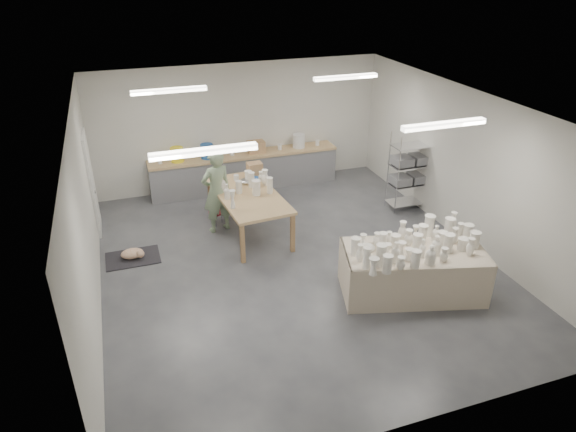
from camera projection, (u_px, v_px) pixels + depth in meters
name	position (u px, v px, depth m)	size (l,w,h in m)	color
room	(288.00, 159.00, 8.81)	(8.00, 8.02, 3.00)	#424449
back_counter	(245.00, 170.00, 12.58)	(4.60, 0.60, 1.24)	tan
wire_shelf	(410.00, 170.00, 11.39)	(0.88, 0.48, 1.80)	silver
drying_table	(413.00, 269.00, 8.64)	(2.55, 1.72, 1.20)	olive
work_table	(248.00, 191.00, 10.51)	(1.35, 2.41, 1.24)	tan
rug	(133.00, 258.00, 9.83)	(1.00, 0.70, 0.02)	black
cat	(133.00, 253.00, 9.78)	(0.44, 0.33, 0.18)	white
potter	(217.00, 191.00, 10.46)	(0.65, 0.42, 1.78)	#8AA27D
red_stool	(216.00, 213.00, 10.97)	(0.37, 0.37, 0.29)	#A31723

